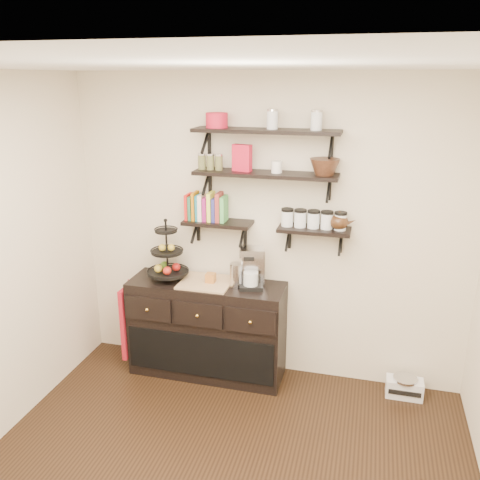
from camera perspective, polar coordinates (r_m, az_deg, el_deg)
name	(u,v)px	position (r m, az deg, el deg)	size (l,w,h in m)	color
ceiling	(198,66)	(2.59, -4.78, 18.93)	(3.50, 3.50, 0.02)	white
back_wall	(268,232)	(4.47, 3.12, 0.96)	(3.50, 0.02, 2.70)	beige
shelf_top	(266,131)	(4.17, 2.95, 12.10)	(1.20, 0.27, 0.23)	black
shelf_mid	(265,174)	(4.22, 2.88, 7.37)	(1.20, 0.27, 0.23)	black
shelf_low_left	(218,223)	(4.44, -2.49, 1.89)	(0.60, 0.25, 0.23)	black
shelf_low_right	(314,230)	(4.28, 8.33, 1.08)	(0.60, 0.25, 0.23)	black
cookbooks	(208,208)	(4.43, -3.61, 3.66)	(0.36, 0.15, 0.26)	red
glass_canisters	(313,220)	(4.25, 8.24, 2.21)	(0.54, 0.10, 0.13)	silver
sideboard	(207,328)	(4.73, -3.71, -9.86)	(1.40, 0.50, 0.92)	black
fruit_stand	(168,260)	(4.59, -8.11, -2.19)	(0.37, 0.37, 0.54)	black
candle	(211,278)	(4.50, -3.32, -4.25)	(0.08, 0.08, 0.08)	#AB6627
coffee_maker	(252,268)	(4.39, 1.37, -3.17)	(0.24, 0.23, 0.37)	black
thermal_carafe	(236,275)	(4.40, -0.43, -4.00)	(0.11, 0.11, 0.22)	silver
apron	(129,320)	(4.89, -12.33, -8.79)	(0.04, 0.29, 0.68)	maroon
radio	(404,387)	(4.78, 17.97, -15.44)	(0.31, 0.21, 0.18)	silver
recipe_box	(242,158)	(4.24, 0.23, 9.20)	(0.16, 0.06, 0.22)	red
walnut_bowl	(325,167)	(4.13, 9.49, 8.10)	(0.24, 0.24, 0.13)	black
ramekins	(277,167)	(4.19, 4.15, 8.19)	(0.09, 0.09, 0.10)	white
teapot	(339,221)	(4.23, 11.07, 2.15)	(0.21, 0.15, 0.15)	#382111
red_pot	(217,120)	(4.27, -2.63, 13.29)	(0.18, 0.18, 0.12)	red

